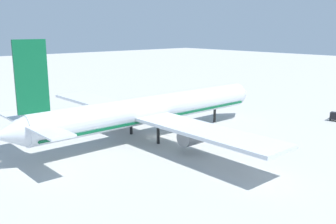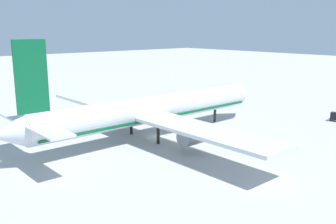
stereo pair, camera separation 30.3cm
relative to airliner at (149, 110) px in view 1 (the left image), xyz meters
name	(u,v)px [view 1 (the left image)]	position (x,y,z in m)	size (l,w,h in m)	color
ground_plane	(154,136)	(1.39, -0.06, -6.48)	(600.00, 600.00, 0.00)	#B2B2AD
airliner	(149,110)	(0.00, 0.00, 0.00)	(71.72, 72.48, 23.09)	silver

